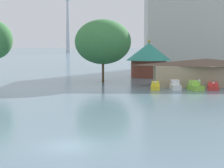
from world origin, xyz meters
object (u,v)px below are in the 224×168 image
(green_roof_pavilion, at_px, (149,58))
(distant_broadcast_tower, at_px, (68,2))
(pedal_boat_lime, at_px, (195,86))
(pedal_boat_red, at_px, (213,87))
(pedal_boat_white, at_px, (175,86))
(boathouse, at_px, (206,72))
(shoreline_tree_mid, at_px, (103,42))
(background_building_block, at_px, (211,26))
(pedal_boat_yellow, at_px, (155,86))

(green_roof_pavilion, height_order, distant_broadcast_tower, distant_broadcast_tower)
(pedal_boat_lime, height_order, distant_broadcast_tower, distant_broadcast_tower)
(pedal_boat_lime, bearing_deg, green_roof_pavilion, 176.81)
(pedal_boat_red, bearing_deg, pedal_boat_lime, -67.02)
(pedal_boat_white, distance_m, green_roof_pavilion, 23.21)
(boathouse, xyz_separation_m, green_roof_pavilion, (-8.54, 17.53, 1.73))
(boathouse, relative_size, green_roof_pavilion, 1.91)
(green_roof_pavilion, distance_m, shoreline_tree_mid, 14.86)
(background_building_block, bearing_deg, shoreline_tree_mid, -129.24)
(pedal_boat_yellow, bearing_deg, pedal_boat_white, 98.52)
(pedal_boat_yellow, xyz_separation_m, green_roof_pavilion, (0.46, 22.93, 3.67))
(background_building_block, bearing_deg, pedal_boat_white, -109.11)
(shoreline_tree_mid, bearing_deg, boathouse, -20.00)
(pedal_boat_lime, bearing_deg, pedal_boat_red, 85.09)
(pedal_boat_white, bearing_deg, pedal_boat_yellow, -90.63)
(distant_broadcast_tower, bearing_deg, pedal_boat_lime, -77.45)
(pedal_boat_yellow, height_order, pedal_boat_white, pedal_boat_white)
(pedal_boat_white, xyz_separation_m, background_building_block, (15.97, 46.11, 11.69))
(pedal_boat_red, distance_m, green_roof_pavilion, 24.58)
(pedal_boat_yellow, height_order, pedal_boat_red, pedal_boat_yellow)
(background_building_block, distance_m, distant_broadcast_tower, 252.57)
(pedal_boat_lime, relative_size, shoreline_tree_mid, 0.28)
(background_building_block, bearing_deg, distant_broadcast_tower, 107.78)
(pedal_boat_white, xyz_separation_m, green_roof_pavilion, (-2.69, 22.77, 3.57))
(pedal_boat_red, xyz_separation_m, shoreline_tree_mid, (-17.97, 11.74, 7.11))
(pedal_boat_yellow, height_order, shoreline_tree_mid, shoreline_tree_mid)
(boathouse, relative_size, background_building_block, 0.51)
(pedal_boat_white, bearing_deg, pedal_boat_lime, 75.61)
(pedal_boat_yellow, bearing_deg, shoreline_tree_mid, -137.49)
(boathouse, distance_m, green_roof_pavilion, 19.57)
(pedal_boat_white, height_order, pedal_boat_lime, pedal_boat_lime)
(pedal_boat_yellow, height_order, pedal_boat_lime, pedal_boat_lime)
(pedal_boat_red, relative_size, distant_broadcast_tower, 0.03)
(distant_broadcast_tower, bearing_deg, pedal_boat_yellow, -78.62)
(pedal_boat_yellow, relative_size, background_building_block, 0.08)
(pedal_boat_white, height_order, pedal_boat_red, pedal_boat_white)
(pedal_boat_white, relative_size, green_roof_pavilion, 0.30)
(boathouse, bearing_deg, pedal_boat_yellow, -149.04)
(boathouse, distance_m, shoreline_tree_mid, 19.76)
(pedal_boat_white, bearing_deg, pedal_boat_red, 86.89)
(pedal_boat_white, height_order, distant_broadcast_tower, distant_broadcast_tower)
(pedal_boat_yellow, bearing_deg, pedal_boat_lime, 91.75)
(green_roof_pavilion, bearing_deg, boathouse, -64.02)
(pedal_boat_lime, relative_size, distant_broadcast_tower, 0.03)
(pedal_boat_white, bearing_deg, green_roof_pavilion, -176.72)
(pedal_boat_lime, distance_m, boathouse, 6.75)
(pedal_boat_white, height_order, background_building_block, background_building_block)
(pedal_boat_lime, height_order, boathouse, boathouse)
(pedal_boat_yellow, xyz_separation_m, shoreline_tree_mid, (-8.93, 11.93, 7.08))
(pedal_boat_yellow, height_order, green_roof_pavilion, green_roof_pavilion)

